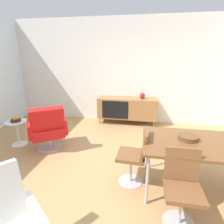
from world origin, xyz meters
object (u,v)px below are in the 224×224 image
Objects in this scene: wooden_bowl_on_table at (188,137)px; dining_table at (204,146)px; sideboard at (127,108)px; dining_chair_front_left at (182,186)px; fruit_bowl at (16,119)px; dining_chair_near_window at (136,155)px; side_table_round at (17,130)px; lounge_chair_red at (48,128)px; vase_cobalt at (142,96)px.

dining_table is at bearing -16.78° from wooden_bowl_on_table.
dining_chair_front_left reaches higher than sideboard.
dining_chair_front_left is 4.28× the size of fruit_bowl.
fruit_bowl is (-3.21, 0.72, -0.21)m from wooden_bowl_on_table.
dining_chair_front_left is (-0.15, -0.62, -0.30)m from wooden_bowl_on_table.
dining_chair_near_window reaches higher than fruit_bowl.
wooden_bowl_on_table is (-0.20, 0.06, 0.07)m from dining_table.
dining_table reaches higher than side_table_round.
sideboard is at bearing 98.58° from dining_chair_near_window.
dining_chair_near_window and dining_chair_front_left have the same top height.
sideboard is 2.24m from lounge_chair_red.
fruit_bowl reaches higher than side_table_round.
sideboard is at bearing 117.23° from dining_table.
dining_table is 3.52m from side_table_round.
dining_chair_near_window is (-0.03, -2.45, -0.34)m from vase_cobalt.
wooden_bowl_on_table is 3.30m from fruit_bowl.
fruit_bowl is at bearing 173.56° from lounge_chair_red.
dining_chair_front_left is at bearing -23.70° from fruit_bowl.
side_table_round is at bearing 167.07° from dining_table.
dining_chair_front_left is 2.62m from lounge_chair_red.
wooden_bowl_on_table is at bearing 5.19° from dining_chair_near_window.
lounge_chair_red is 0.78m from side_table_round.
dining_chair_near_window is at bearing 134.11° from dining_chair_front_left.
dining_chair_near_window is 2.64m from fruit_bowl.
side_table_round is (-3.21, 0.72, -0.45)m from wooden_bowl_on_table.
lounge_chair_red is 1.82× the size of side_table_round.
dining_table is 3.08× the size of side_table_round.
fruit_bowl is (-2.52, 0.79, 0.09)m from dining_chair_near_window.
side_table_round is (-3.06, 1.34, -0.15)m from dining_chair_front_left.
dining_table is at bearing -12.93° from side_table_round.
sideboard is at bearing 113.99° from wooden_bowl_on_table.
wooden_bowl_on_table is 0.30× the size of dining_chair_near_window.
dining_chair_near_window is 2.65m from side_table_round.
sideboard is 6.15× the size of wooden_bowl_on_table.
dining_table is at bearing -70.68° from vase_cobalt.
vase_cobalt is at bearing 89.27° from dining_chair_near_window.
dining_chair_front_left is at bearing -28.65° from lounge_chair_red.
dining_chair_front_left reaches higher than side_table_round.
dining_table is at bearing -62.77° from sideboard.
fruit_bowl is (0.00, 0.00, 0.24)m from side_table_round.
dining_chair_near_window reaches higher than wooden_bowl_on_table.
vase_cobalt is 3.06m from fruit_bowl.
vase_cobalt is 2.60m from dining_table.
wooden_bowl_on_table is at bearing -14.58° from lounge_chair_red.
lounge_chair_red reaches higher than side_table_round.
dining_chair_near_window is at bearing -90.73° from vase_cobalt.
lounge_chair_red is at bearing -135.71° from vase_cobalt.
dining_chair_near_window is at bearing -21.70° from lounge_chair_red.
sideboard is 8.00× the size of fruit_bowl.
fruit_bowl is (-0.76, 0.09, 0.10)m from lounge_chair_red.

